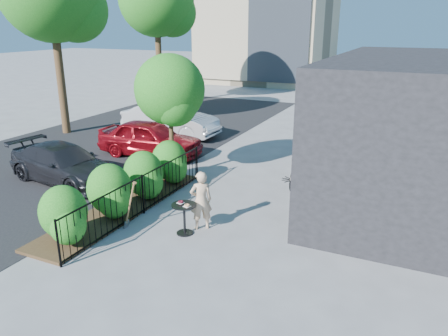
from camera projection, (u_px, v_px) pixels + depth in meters
The scene contains 14 objects.
ground at pixel (193, 224), 11.13m from camera, with size 120.00×120.00×0.00m, color gray.
shop_building at pixel (442, 131), 12.15m from camera, with size 6.22×9.00×4.00m.
fence at pixel (143, 194), 11.55m from camera, with size 0.05×6.05×1.10m.
planting_bed at pixel (123, 207), 12.00m from camera, with size 1.30×6.00×0.08m, color #382616.
shrubs at pixel (126, 184), 11.84m from camera, with size 1.10×5.60×1.24m.
patio_tree at pixel (171, 94), 13.52m from camera, with size 2.20×2.20×3.94m.
street at pixel (69, 158), 16.51m from camera, with size 9.00×30.00×0.01m, color black.
street_tree_far at pixel (157, 3), 25.23m from camera, with size 4.40×4.40×8.28m.
cafe_table at pixel (184, 214), 10.45m from camera, with size 0.61×0.61×0.81m.
woman at pixel (201, 200), 10.65m from camera, with size 0.55×0.36×1.50m, color #D4AD89.
shovel at pixel (129, 208), 10.66m from camera, with size 0.44×0.17×1.31m.
car_red at pixel (150, 138), 16.60m from camera, with size 1.62×4.03×1.37m, color maroon.
car_silver at pixel (170, 120), 19.54m from camera, with size 1.55×4.45×1.47m, color silver.
car_darkgrey at pixel (64, 164), 13.88m from camera, with size 1.68×4.14×1.20m, color black.
Camera 1 is at (4.99, -8.82, 4.88)m, focal length 35.00 mm.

